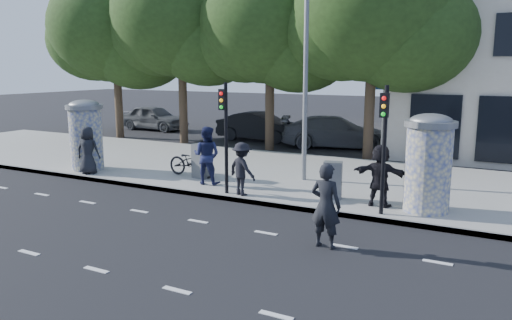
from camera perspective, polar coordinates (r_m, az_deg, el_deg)
The scene contains 25 objects.
ground at distance 12.24m, azimuth -10.37°, elevation -8.69°, with size 120.00×120.00×0.00m, color black.
sidewalk at distance 18.46m, azimuth 4.12°, elevation -1.72°, with size 40.00×8.00×0.15m, color gray.
curb at distance 15.03m, azimuth -1.98°, elevation -4.57°, with size 40.00×0.10×0.16m, color slate.
lane_dash_near at distance 10.72m, azimuth -17.79°, elevation -11.86°, with size 32.00×0.12×0.01m, color silver.
lane_dash_far at distance 13.30m, azimuth -6.63°, elevation -6.99°, with size 32.00×0.12×0.01m, color silver.
ad_column_left at distance 19.93m, azimuth -18.88°, elevation 2.92°, with size 1.36×1.36×2.65m.
ad_column_right at distance 14.09m, azimuth 19.12°, elevation -0.08°, with size 1.36×1.36×2.65m.
traffic_pole_near at distance 15.13m, azimuth -3.55°, elevation 3.84°, with size 0.22×0.31×3.40m.
traffic_pole_far at distance 13.29m, azimuth 14.43°, elevation 2.59°, with size 0.22×0.31×3.40m.
street_lamp at distance 16.95m, azimuth 5.67°, elevation 13.22°, with size 0.25×0.93×8.00m.
tree_far_left at distance 29.62m, azimuth -15.84°, elevation 14.44°, with size 7.20×7.20×9.26m.
tree_mid_left at distance 26.78m, azimuth -8.60°, elevation 15.83°, with size 7.20×7.20×9.57m.
tree_near_left at distance 24.32m, azimuth 1.62°, elevation 15.45°, with size 6.80×6.80×8.97m.
tree_center at distance 22.20m, azimuth 13.29°, elevation 16.29°, with size 7.00×7.00×9.30m.
ped_a at distance 19.14m, azimuth -18.66°, elevation 1.05°, with size 0.85×0.55×1.73m, color black.
ped_c at distance 16.62m, azimuth -5.66°, elevation 0.53°, with size 0.94×0.73×1.93m, color #1C2046.
ped_d at distance 15.13m, azimuth -1.60°, elevation -1.02°, with size 1.05×0.60×1.62m, color black.
ped_f at distance 14.30m, azimuth 14.00°, elevation -1.73°, with size 1.63×0.59×1.76m, color black.
man_road at distance 11.24m, azimuth 7.98°, elevation -5.20°, with size 0.71×0.46×1.94m, color black.
bicycle at distance 17.87m, azimuth -7.33°, elevation -0.23°, with size 2.00×0.70×1.05m, color black.
cabinet_left at distance 17.59m, azimuth -6.29°, elevation -0.12°, with size 0.58×0.42×1.21m, color slate.
cabinet_right at distance 14.91m, azimuth 8.76°, elevation -2.31°, with size 0.53×0.39×1.11m, color slate.
car_left at distance 32.84m, azimuth -11.58°, elevation 4.77°, with size 4.63×1.86×1.58m, color #4C4E52.
car_mid at distance 27.42m, azimuth 0.45°, elevation 3.84°, with size 4.72×1.65×1.55m, color black.
car_right at distance 25.40m, azimuth 9.09°, elevation 3.19°, with size 5.43×2.21×1.58m, color #53555A.
Camera 1 is at (7.23, -9.02, 4.01)m, focal length 35.00 mm.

